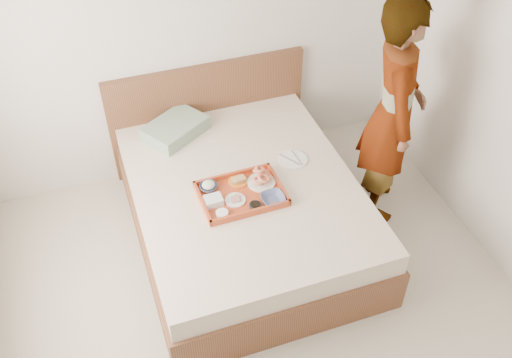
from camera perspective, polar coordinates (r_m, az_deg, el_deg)
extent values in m
cube|color=beige|center=(3.90, 2.56, -16.14)|extent=(3.50, 4.00, 0.01)
cube|color=silver|center=(4.44, -6.63, 15.02)|extent=(3.50, 0.01, 2.60)
cube|color=brown|center=(4.29, -1.07, -3.09)|extent=(1.65, 2.00, 0.53)
cube|color=brown|center=(4.86, -4.77, 6.40)|extent=(1.65, 0.06, 0.95)
cube|color=#9CAD98|center=(4.55, -8.02, 4.98)|extent=(0.57, 0.52, 0.11)
cube|color=#BB4123|center=(3.99, -1.48, -1.45)|extent=(0.59, 0.43, 0.05)
cylinder|color=white|center=(4.08, 0.53, -0.32)|extent=(0.20, 0.20, 0.01)
imported|color=#19254D|center=(3.94, 1.68, -1.95)|extent=(0.17, 0.17, 0.04)
cylinder|color=black|center=(3.90, -0.08, -2.69)|extent=(0.09, 0.09, 0.03)
cylinder|color=white|center=(3.96, -2.08, -2.11)|extent=(0.15, 0.15, 0.01)
cylinder|color=orange|center=(4.09, -1.81, -0.23)|extent=(0.14, 0.14, 0.01)
imported|color=#19254D|center=(4.04, -4.72, -0.80)|extent=(0.13, 0.13, 0.04)
cube|color=silver|center=(3.93, -4.25, -2.16)|extent=(0.12, 0.10, 0.05)
cylinder|color=white|center=(3.86, -3.38, -3.45)|extent=(0.09, 0.09, 0.03)
cylinder|color=white|center=(4.30, 3.70, 1.95)|extent=(0.26, 0.26, 0.01)
imported|color=beige|center=(4.25, 13.45, 6.35)|extent=(0.66, 0.77, 1.80)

